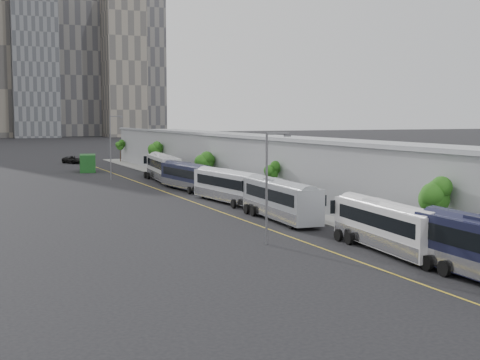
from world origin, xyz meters
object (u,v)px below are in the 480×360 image
bus_5 (187,179)px  shipping_container (88,163)px  street_lamp_far (112,143)px  street_lamp_near (269,180)px  suv (74,160)px  bus_3 (280,203)px  bus_4 (228,189)px  bus_2 (387,230)px  bus_6 (163,170)px

bus_5 → shipping_container: size_ratio=2.22×
street_lamp_far → street_lamp_near: bearing=-90.1°
street_lamp_far → suv: street_lamp_far is taller
shipping_container → bus_3: bearing=-73.4°
bus_4 → street_lamp_near: bearing=-110.9°
bus_2 → bus_6: 56.25m
bus_4 → bus_5: bearing=84.7°
bus_2 → street_lamp_near: bearing=145.2°
bus_2 → bus_6: bus_6 is taller
suv → bus_6: bearing=-105.1°
bus_4 → suv: 69.91m
bus_2 → suv: bus_2 is taller
bus_3 → bus_4: (0.33, 13.55, -0.04)m
bus_2 → bus_6: (0.19, 56.25, 0.18)m
street_lamp_far → shipping_container: size_ratio=1.73×
bus_2 → street_lamp_near: (-6.63, 5.62, 3.37)m
bus_5 → shipping_container: bus_5 is taller
street_lamp_far → suv: (0.44, 38.40, -4.76)m
bus_2 → shipping_container: 77.48m
bus_5 → street_lamp_near: bearing=-104.1°
bus_5 → suv: bearing=90.8°
bus_4 → shipping_container: bus_4 is taller
bus_2 → suv: 99.02m
street_lamp_near → shipping_container: size_ratio=1.50×
bus_6 → shipping_container: 22.16m
bus_6 → suv: size_ratio=2.50×
bus_6 → suv: bus_6 is taller
bus_4 → street_lamp_near: 24.59m
bus_6 → street_lamp_near: street_lamp_near is taller
bus_3 → street_lamp_far: bearing=100.4°
bus_3 → bus_6: bus_6 is taller
bus_6 → shipping_container: bus_6 is taller
bus_2 → bus_4: (-0.36, 29.16, 0.04)m
bus_3 → bus_5: bearing=92.7°
bus_3 → bus_6: 40.65m
bus_6 → street_lamp_near: 51.19m
bus_3 → street_lamp_far: size_ratio=1.34×
bus_5 → suv: 56.15m
street_lamp_near → shipping_container: bearing=90.4°
street_lamp_near → bus_3: bearing=59.3°
suv → bus_3: bearing=-109.8°
bus_6 → street_lamp_far: street_lamp_far is taller
bus_2 → bus_6: size_ratio=0.89×
bus_2 → bus_3: 15.62m
bus_3 → bus_4: size_ratio=1.02×
suv → bus_5: bearing=-107.8°
bus_2 → bus_5: 42.96m
bus_5 → shipping_container: bearing=96.1°
bus_4 → street_lamp_far: street_lamp_far is taller
bus_6 → street_lamp_far: size_ratio=1.43×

